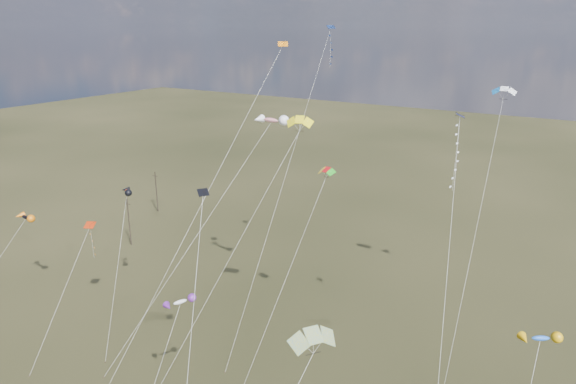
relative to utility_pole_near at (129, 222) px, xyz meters
The scene contains 16 objects.
utility_pole_near is the anchor object (origin of this frame).
utility_pole_far 16.12m from the utility_pole_near, 119.74° to the left, with size 1.40×0.20×8.00m.
diamond_navy_tall 43.94m from the utility_pole_near, ahead, with size 2.49×19.43×34.69m.
diamond_black_mid 50.88m from the utility_pole_near, 35.44° to the right, with size 8.66×15.14×22.61m.
diamond_red_low 24.76m from the utility_pole_near, 51.09° to the right, with size 2.85×11.74×13.02m.
diamond_navy_right 57.09m from the utility_pole_near, ahead, with size 4.57×15.16×27.55m.
diamond_orange_center 39.67m from the utility_pole_near, 22.16° to the right, with size 9.72×19.71×33.12m.
parafoil_yellow 46.78m from the utility_pole_near, 17.30° to the right, with size 10.75×12.87×27.01m.
parafoil_blue_white 59.36m from the utility_pole_near, ahead, with size 2.54×17.91×28.92m.
parafoil_striped 61.55m from the utility_pole_near, 31.07° to the right, with size 5.73×11.55×18.72m.
parafoil_tricolor 44.13m from the utility_pole_near, 11.47° to the right, with size 3.40×13.76×21.16m.
novelty_black_orange 20.04m from the utility_pole_near, 82.10° to the right, with size 5.46×8.85×11.93m.
novelty_orange_black 23.59m from the utility_pole_near, 39.67° to the right, with size 7.31×11.39×16.13m.
novelty_white_purple 44.10m from the utility_pole_near, 35.41° to the right, with size 1.70×8.82×12.76m.
novelty_redwhite_stripe 37.98m from the utility_pole_near, ahead, with size 10.08×20.74×25.21m.
novelty_blue_yellow 65.15m from the utility_pole_near, 15.56° to the right, with size 2.61×12.29×14.21m.
Camera 1 is at (25.26, -22.95, 34.63)m, focal length 32.00 mm.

